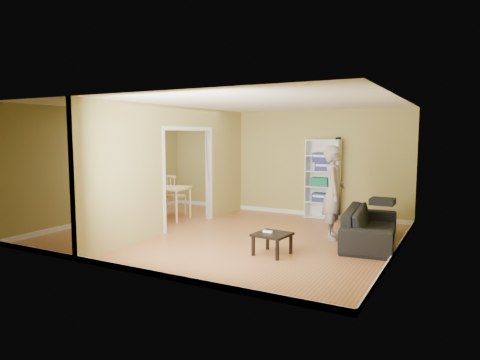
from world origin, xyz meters
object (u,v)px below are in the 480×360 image
object	(u,v)px
bookshelf	(323,179)
chair_near	(145,204)
person	(334,184)
chair_far	(176,195)
dining_table	(162,190)
coffee_table	(272,236)
sofa	(371,221)
chair_left	(138,198)

from	to	relation	value
bookshelf	chair_near	bearing A→B (deg)	-142.52
person	bookshelf	size ratio (longest dim) A/B	1.12
chair_far	dining_table	bearing A→B (deg)	95.90
dining_table	chair_near	xyz separation A→B (m)	(0.01, -0.65, -0.25)
person	dining_table	distance (m)	4.17
person	coffee_table	size ratio (longest dim) A/B	3.83
person	coffee_table	distance (m)	1.87
coffee_table	dining_table	distance (m)	3.94
sofa	chair_far	xyz separation A→B (m)	(-4.86, 0.54, 0.08)
sofa	coffee_table	size ratio (longest dim) A/B	4.05
dining_table	chair_near	size ratio (longest dim) A/B	1.40
bookshelf	dining_table	xyz separation A→B (m)	(-3.36, -1.92, -0.26)
sofa	person	world-z (taller)	person
sofa	bookshelf	bearing A→B (deg)	31.10
person	bookshelf	bearing A→B (deg)	10.27
bookshelf	person	bearing A→B (deg)	-67.21
sofa	person	size ratio (longest dim) A/B	1.06
sofa	coffee_table	world-z (taller)	sofa
bookshelf	chair_far	xyz separation A→B (m)	(-3.35, -1.39, -0.44)
chair_near	chair_far	bearing A→B (deg)	81.46
sofa	chair_left	world-z (taller)	chair_left
person	coffee_table	bearing A→B (deg)	147.92
sofa	bookshelf	world-z (taller)	bookshelf
dining_table	chair_left	distance (m)	0.78
person	chair_near	xyz separation A→B (m)	(-4.14, -0.68, -0.62)
coffee_table	person	bearing A→B (deg)	70.45
bookshelf	coffee_table	bearing A→B (deg)	-86.40
sofa	dining_table	xyz separation A→B (m)	(-4.87, 0.02, 0.27)
dining_table	bookshelf	bearing A→B (deg)	29.76
chair_near	bookshelf	bearing A→B (deg)	29.10
dining_table	chair_near	distance (m)	0.69
chair_far	sofa	bearing A→B (deg)	-178.69
chair_left	chair_far	world-z (taller)	chair_far
sofa	chair_near	xyz separation A→B (m)	(-4.86, -0.63, 0.01)
coffee_table	chair_far	world-z (taller)	chair_far
coffee_table	chair_near	world-z (taller)	chair_near
chair_left	sofa	bearing A→B (deg)	99.21
person	chair_far	bearing A→B (deg)	70.62
person	sofa	bearing A→B (deg)	-106.16
person	dining_table	bearing A→B (deg)	77.89
sofa	chair_left	size ratio (longest dim) A/B	2.47
person	chair_far	xyz separation A→B (m)	(-4.14, 0.50, -0.55)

